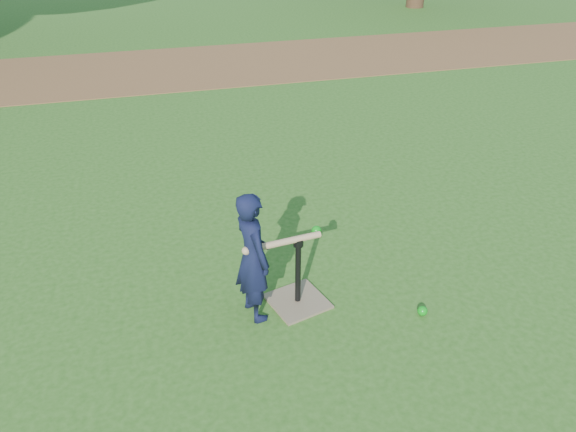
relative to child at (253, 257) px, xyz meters
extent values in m
plane|color=#285116|center=(0.74, -0.22, -0.54)|extent=(80.00, 80.00, 0.00)
cube|color=brown|center=(0.74, 7.28, -0.53)|extent=(24.00, 3.00, 0.01)
imported|color=black|center=(0.00, 0.00, 0.00)|extent=(0.34, 0.44, 1.08)
sphere|color=#0C8A13|center=(1.28, -0.38, -0.50)|extent=(0.08, 0.08, 0.08)
cube|color=#7C664E|center=(0.37, 0.03, -0.53)|extent=(0.53, 0.53, 0.02)
cylinder|color=black|center=(0.37, 0.03, -0.24)|extent=(0.05, 0.05, 0.55)
cylinder|color=black|center=(0.37, 0.03, 0.05)|extent=(0.08, 0.08, 0.06)
cylinder|color=tan|center=(0.25, 0.01, 0.08)|extent=(0.60, 0.12, 0.05)
sphere|color=tan|center=(-0.05, -0.03, 0.08)|extent=(0.06, 0.06, 0.06)
sphere|color=#0C8A13|center=(0.54, 0.13, 0.07)|extent=(0.08, 0.08, 0.08)
camera|label=1|loc=(-0.66, -3.42, 2.40)|focal=35.00mm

